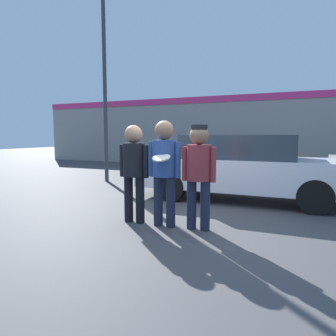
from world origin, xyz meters
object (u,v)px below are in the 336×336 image
object	(u,v)px
person_left	(134,165)
parked_car_near	(242,167)
person_middle_with_frisbee	(164,163)
person_right	(199,167)
street_lamp	(109,52)

from	to	relation	value
person_left	parked_car_near	world-z (taller)	person_left
person_middle_with_frisbee	parked_car_near	world-z (taller)	person_middle_with_frisbee
person_left	person_middle_with_frisbee	bearing A→B (deg)	-0.91
person_left	person_middle_with_frisbee	xyz separation A→B (m)	(0.56, -0.01, 0.05)
parked_car_near	person_middle_with_frisbee	bearing A→B (deg)	-107.57
person_middle_with_frisbee	person_left	bearing A→B (deg)	179.09
person_right	street_lamp	size ratio (longest dim) A/B	0.24
parked_car_near	street_lamp	bearing A→B (deg)	165.23
person_right	parked_car_near	world-z (taller)	person_right
person_middle_with_frisbee	person_right	xyz separation A→B (m)	(0.56, 0.04, -0.05)
person_right	parked_car_near	size ratio (longest dim) A/B	0.35
person_left	parked_car_near	xyz separation A→B (m)	(1.37, 2.56, -0.22)
person_left	parked_car_near	size ratio (longest dim) A/B	0.35
person_left	person_right	bearing A→B (deg)	1.82
person_right	street_lamp	distance (m)	6.26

